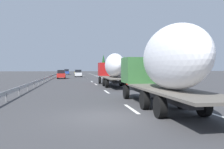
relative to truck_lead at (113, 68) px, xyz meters
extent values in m
plane|color=#38383A|center=(20.70, 3.60, -2.35)|extent=(260.00, 260.00, 0.00)
cube|color=white|center=(-17.30, 1.80, -2.34)|extent=(3.20, 0.20, 0.01)
cube|color=white|center=(-7.21, 1.80, -2.34)|extent=(3.20, 0.20, 0.01)
cube|color=white|center=(3.71, 1.80, -2.34)|extent=(3.20, 0.20, 0.01)
cube|color=white|center=(10.75, 1.80, -2.34)|extent=(3.20, 0.20, 0.01)
cube|color=white|center=(26.17, 1.80, -2.34)|extent=(3.20, 0.20, 0.01)
cube|color=white|center=(25.46, 1.80, -2.34)|extent=(3.20, 0.20, 0.01)
cube|color=white|center=(40.11, 1.80, -2.34)|extent=(3.20, 0.20, 0.01)
cube|color=white|center=(51.50, 1.80, -2.34)|extent=(3.20, 0.20, 0.01)
cube|color=white|center=(25.70, -1.90, -2.34)|extent=(110.00, 0.20, 0.01)
cube|color=#B21919|center=(5.00, 0.00, -0.20)|extent=(2.40, 2.50, 1.90)
cube|color=black|center=(6.10, 0.00, 0.30)|extent=(0.08, 2.12, 0.80)
cube|color=#262628|center=(1.89, 0.00, -1.68)|extent=(11.46, 0.70, 0.24)
cube|color=#59544C|center=(-1.22, 0.00, -1.21)|extent=(10.05, 2.50, 0.12)
ellipsoid|color=white|center=(-1.39, 0.00, 0.31)|extent=(6.66, 2.20, 2.90)
cube|color=red|center=(-6.22, -0.69, -1.45)|extent=(0.04, 0.56, 0.56)
cylinder|color=black|center=(5.00, 1.10, -1.83)|extent=(1.04, 0.30, 1.04)
cylinder|color=black|center=(5.00, -1.10, -1.83)|extent=(1.04, 0.30, 1.04)
cylinder|color=black|center=(-0.02, 1.10, -1.83)|extent=(1.04, 0.35, 1.04)
cylinder|color=black|center=(-0.02, -1.10, -1.83)|extent=(1.04, 0.35, 1.04)
cylinder|color=black|center=(-2.42, 1.10, -1.83)|extent=(1.04, 0.35, 1.04)
cylinder|color=black|center=(-2.42, -1.10, -1.83)|extent=(1.04, 0.35, 1.04)
cube|color=#387038|center=(-12.83, 0.00, -0.20)|extent=(2.40, 2.50, 1.90)
cube|color=black|center=(-11.73, 0.00, 0.30)|extent=(0.08, 2.12, 0.80)
cube|color=#262628|center=(-15.80, 0.00, -1.68)|extent=(10.95, 0.70, 0.24)
cube|color=#59544C|center=(-18.78, 0.00, -1.21)|extent=(9.50, 2.50, 0.12)
ellipsoid|color=white|center=(-18.71, 0.00, 0.53)|extent=(7.11, 2.20, 3.35)
cylinder|color=black|center=(-12.83, 1.10, -1.83)|extent=(1.04, 0.30, 1.04)
cylinder|color=black|center=(-12.83, -1.10, -1.83)|extent=(1.04, 0.30, 1.04)
cylinder|color=black|center=(-17.58, 1.10, -1.83)|extent=(1.04, 0.35, 1.04)
cylinder|color=black|center=(-17.58, -1.10, -1.83)|extent=(1.04, 0.35, 1.04)
cylinder|color=black|center=(-19.98, 1.10, -1.83)|extent=(1.04, 0.35, 1.04)
cylinder|color=black|center=(-19.98, -1.10, -1.83)|extent=(1.04, 0.35, 1.04)
cube|color=white|center=(34.03, 3.59, -1.61)|extent=(4.51, 1.81, 0.84)
cube|color=black|center=(33.69, 3.59, -0.82)|extent=(2.48, 1.59, 0.73)
cylinder|color=black|center=(35.43, 4.40, -2.03)|extent=(0.64, 0.22, 0.64)
cylinder|color=black|center=(35.43, 2.78, -2.03)|extent=(0.64, 0.22, 0.64)
cylinder|color=black|center=(32.63, 4.40, -2.03)|extent=(0.64, 0.22, 0.64)
cylinder|color=black|center=(32.63, 2.78, -2.03)|extent=(0.64, 0.22, 0.64)
cube|color=#28479E|center=(58.17, 7.13, -1.61)|extent=(4.33, 1.73, 0.84)
cube|color=black|center=(57.84, 7.13, -0.80)|extent=(2.38, 1.52, 0.78)
cylinder|color=black|center=(59.51, 7.90, -2.03)|extent=(0.64, 0.22, 0.64)
cylinder|color=black|center=(59.51, 6.36, -2.03)|extent=(0.64, 0.22, 0.64)
cylinder|color=black|center=(56.82, 7.90, -2.03)|extent=(0.64, 0.22, 0.64)
cylinder|color=black|center=(56.82, 6.36, -2.03)|extent=(0.64, 0.22, 0.64)
cube|color=red|center=(23.86, 7.49, -1.61)|extent=(4.64, 1.76, 0.84)
cube|color=black|center=(23.51, 7.49, -0.81)|extent=(2.55, 1.54, 0.75)
cylinder|color=black|center=(25.30, 8.27, -2.03)|extent=(0.64, 0.22, 0.64)
cylinder|color=black|center=(25.30, 6.71, -2.03)|extent=(0.64, 0.22, 0.64)
cylinder|color=black|center=(22.42, 8.27, -2.03)|extent=(0.64, 0.22, 0.64)
cylinder|color=black|center=(22.42, 6.71, -2.03)|extent=(0.64, 0.22, 0.64)
cube|color=gold|center=(46.38, 3.53, -1.61)|extent=(4.14, 1.84, 0.84)
cube|color=black|center=(46.07, 3.53, -0.87)|extent=(2.28, 1.62, 0.64)
cylinder|color=black|center=(47.66, 4.35, -2.03)|extent=(0.64, 0.22, 0.64)
cylinder|color=black|center=(47.66, 2.70, -2.03)|extent=(0.64, 0.22, 0.64)
cylinder|color=black|center=(45.09, 4.35, -2.03)|extent=(0.64, 0.22, 0.64)
cylinder|color=black|center=(45.09, 2.70, -2.03)|extent=(0.64, 0.22, 0.64)
cylinder|color=gray|center=(20.69, -3.10, -1.06)|extent=(0.10, 0.10, 2.56)
cube|color=#2D569E|center=(20.69, -3.10, 0.57)|extent=(0.06, 0.90, 0.70)
cylinder|color=#472D19|center=(38.51, -9.82, -1.57)|extent=(0.31, 0.31, 1.56)
cone|color=#286B2D|center=(38.51, -9.82, 1.32)|extent=(3.98, 3.98, 4.21)
cylinder|color=#472D19|center=(53.66, -7.57, -1.53)|extent=(0.39, 0.39, 1.64)
cone|color=#1E5B23|center=(53.66, -7.57, 1.53)|extent=(2.80, 2.80, 4.48)
cylinder|color=#472D19|center=(68.82, -7.61, -1.40)|extent=(0.27, 0.27, 1.88)
cone|color=#194C1E|center=(68.82, -7.61, 2.52)|extent=(2.42, 2.42, 5.97)
cube|color=#9EA0A5|center=(23.70, 9.60, -1.75)|extent=(94.00, 0.06, 0.32)
cube|color=slate|center=(-13.08, 9.60, -2.05)|extent=(0.10, 0.10, 0.60)
cube|color=slate|center=(-9.00, 9.60, -2.05)|extent=(0.10, 0.10, 0.60)
cube|color=slate|center=(-4.91, 9.60, -2.05)|extent=(0.10, 0.10, 0.60)
cube|color=slate|center=(-0.82, 9.60, -2.05)|extent=(0.10, 0.10, 0.60)
cube|color=slate|center=(3.27, 9.60, -2.05)|extent=(0.10, 0.10, 0.60)
cube|color=slate|center=(7.35, 9.60, -2.05)|extent=(0.10, 0.10, 0.60)
cube|color=slate|center=(11.44, 9.60, -2.05)|extent=(0.10, 0.10, 0.60)
cube|color=slate|center=(15.53, 9.60, -2.05)|extent=(0.10, 0.10, 0.60)
cube|color=slate|center=(19.61, 9.60, -2.05)|extent=(0.10, 0.10, 0.60)
cube|color=slate|center=(23.70, 9.60, -2.05)|extent=(0.10, 0.10, 0.60)
cube|color=slate|center=(27.79, 9.60, -2.05)|extent=(0.10, 0.10, 0.60)
cube|color=slate|center=(31.87, 9.60, -2.05)|extent=(0.10, 0.10, 0.60)
cube|color=slate|center=(35.96, 9.60, -2.05)|extent=(0.10, 0.10, 0.60)
cube|color=slate|center=(40.05, 9.60, -2.05)|extent=(0.10, 0.10, 0.60)
cube|color=slate|center=(44.13, 9.60, -2.05)|extent=(0.10, 0.10, 0.60)
cube|color=slate|center=(48.22, 9.60, -2.05)|extent=(0.10, 0.10, 0.60)
cube|color=slate|center=(52.31, 9.60, -2.05)|extent=(0.10, 0.10, 0.60)
cube|color=slate|center=(56.40, 9.60, -2.05)|extent=(0.10, 0.10, 0.60)
cube|color=slate|center=(60.48, 9.60, -2.05)|extent=(0.10, 0.10, 0.60)
cube|color=slate|center=(64.57, 9.60, -2.05)|extent=(0.10, 0.10, 0.60)
cube|color=slate|center=(68.66, 9.60, -2.05)|extent=(0.10, 0.10, 0.60)
camera|label=1|loc=(-30.65, 5.10, -0.03)|focal=38.93mm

